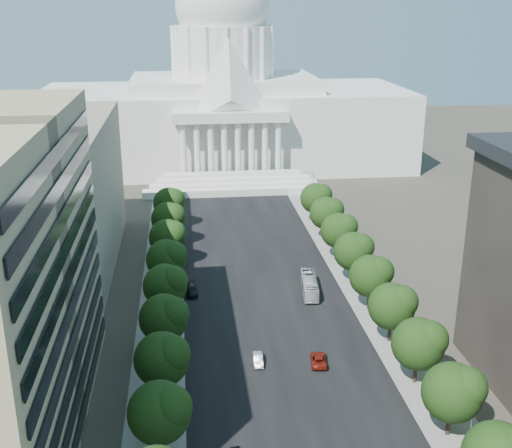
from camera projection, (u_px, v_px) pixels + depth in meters
name	position (u px, v px, depth m)	size (l,w,h in m)	color
road_asphalt	(257.00, 272.00, 130.22)	(30.00, 260.00, 0.01)	black
sidewalk_left	(163.00, 277.00, 128.16)	(8.00, 260.00, 0.02)	gray
sidewalk_right	(349.00, 268.00, 132.27)	(8.00, 260.00, 0.02)	gray
capitol	(224.00, 104.00, 212.77)	(120.00, 56.00, 73.00)	white
office_block_left_far	(16.00, 196.00, 129.51)	(38.00, 52.00, 30.00)	gray
tree_l_c	(162.00, 411.00, 75.32)	(7.79, 7.60, 9.97)	#33261C
tree_l_d	(164.00, 358.00, 86.58)	(7.79, 7.60, 9.97)	#33261C
tree_l_e	(166.00, 317.00, 97.85)	(7.79, 7.60, 9.97)	#33261C
tree_l_f	(167.00, 285.00, 109.12)	(7.79, 7.60, 9.97)	#33261C
tree_l_g	(168.00, 258.00, 120.38)	(7.79, 7.60, 9.97)	#33261C
tree_l_h	(169.00, 236.00, 131.65)	(7.79, 7.60, 9.97)	#33261C
tree_l_i	(170.00, 218.00, 142.92)	(7.79, 7.60, 9.97)	#33261C
tree_l_j	(170.00, 202.00, 154.18)	(7.79, 7.60, 9.97)	#33261C
tree_r_c	(456.00, 391.00, 79.21)	(7.79, 7.60, 9.97)	#33261C
tree_r_d	(421.00, 343.00, 90.48)	(7.79, 7.60, 9.97)	#33261C
tree_r_e	(394.00, 305.00, 101.74)	(7.79, 7.60, 9.97)	#33261C
tree_r_f	(372.00, 275.00, 113.01)	(7.79, 7.60, 9.97)	#33261C
tree_r_g	(355.00, 250.00, 124.28)	(7.79, 7.60, 9.97)	#33261C
tree_r_h	(340.00, 230.00, 135.54)	(7.79, 7.60, 9.97)	#33261C
tree_r_i	(328.00, 212.00, 146.81)	(7.79, 7.60, 9.97)	#33261C
tree_r_j	(317.00, 197.00, 158.08)	(7.79, 7.60, 9.97)	#33261C
streetlight_b	(470.00, 398.00, 78.83)	(2.61, 0.44, 9.00)	gray
streetlight_c	(403.00, 308.00, 102.30)	(2.61, 0.44, 9.00)	gray
streetlight_d	(361.00, 251.00, 125.77)	(2.61, 0.44, 9.00)	gray
streetlight_e	(332.00, 212.00, 149.25)	(2.61, 0.44, 9.00)	gray
streetlight_f	(311.00, 183.00, 172.72)	(2.61, 0.44, 9.00)	gray
car_silver	(258.00, 360.00, 97.20)	(1.41, 4.03, 1.33)	#B8BBC1
car_red	(319.00, 360.00, 97.08)	(2.35, 5.10, 1.42)	maroon
car_dark_b	(191.00, 290.00, 120.33)	(2.17, 5.33, 1.55)	black
city_bus	(309.00, 285.00, 120.76)	(2.61, 11.16, 3.11)	silver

